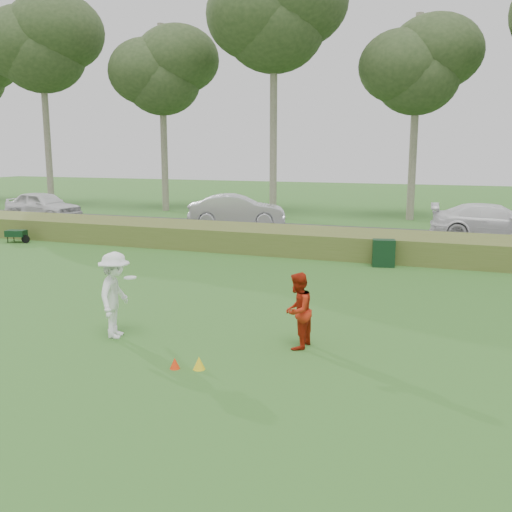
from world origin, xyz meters
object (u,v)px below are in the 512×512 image
at_px(player_white, 115,295).
at_px(car_left, 43,206).
at_px(car_right, 494,222).
at_px(cone_yellow, 199,363).
at_px(utility_cabinet, 384,253).
at_px(car_mid, 237,210).
at_px(cone_orange, 175,363).
at_px(player_red, 298,311).

distance_m(player_white, car_left, 22.77).
bearing_deg(car_right, player_white, 151.40).
relative_size(cone_yellow, utility_cabinet, 0.26).
relative_size(car_mid, car_right, 0.92).
relative_size(cone_orange, car_mid, 0.04).
bearing_deg(car_right, player_red, 162.30).
height_order(utility_cabinet, car_mid, car_mid).
xyz_separation_m(player_red, car_left, (-19.89, 15.54, 0.08)).
bearing_deg(player_white, car_mid, -1.13).
bearing_deg(cone_orange, utility_cabinet, 78.19).
height_order(cone_orange, car_mid, car_mid).
bearing_deg(player_red, car_mid, -149.19).
bearing_deg(player_red, car_right, 170.17).
xyz_separation_m(cone_yellow, car_left, (-18.50, 17.34, 0.75)).
relative_size(player_white, player_red, 1.19).
xyz_separation_m(player_white, car_right, (8.24, 17.41, -0.09)).
height_order(player_white, car_right, player_white).
relative_size(player_red, car_left, 0.33).
distance_m(utility_cabinet, car_mid, 11.74).
bearing_deg(utility_cabinet, player_white, -126.14).
bearing_deg(player_red, utility_cabinet, -178.37).
bearing_deg(car_left, cone_yellow, -125.28).
bearing_deg(player_red, cone_yellow, -33.10).
bearing_deg(cone_orange, car_left, 135.94).
height_order(player_white, player_red, player_white).
height_order(car_left, car_mid, car_mid).
distance_m(player_white, car_right, 19.26).
bearing_deg(car_mid, player_white, 174.21).
height_order(cone_orange, car_right, car_right).
bearing_deg(cone_yellow, car_left, 136.85).
height_order(cone_yellow, utility_cabinet, utility_cabinet).
height_order(cone_orange, utility_cabinet, utility_cabinet).
xyz_separation_m(cone_yellow, utility_cabinet, (1.86, 10.94, 0.36)).
distance_m(player_red, car_mid, 18.84).
bearing_deg(car_left, car_right, -79.40).
relative_size(player_white, cone_orange, 8.94).
relative_size(cone_yellow, car_mid, 0.05).
bearing_deg(player_red, cone_orange, -39.12).
distance_m(car_left, car_mid, 11.65).
bearing_deg(car_left, utility_cabinet, -99.57).
xyz_separation_m(cone_orange, car_right, (6.14, 18.62, 0.76)).
relative_size(cone_yellow, car_right, 0.05).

